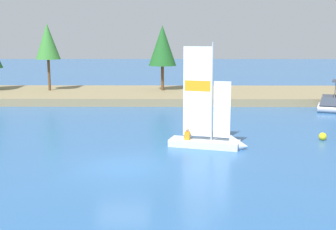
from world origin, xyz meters
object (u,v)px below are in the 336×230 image
at_px(shoreline_tree_midleft, 47,42).
at_px(sailboat, 216,139).
at_px(shoreline_tree_centre, 162,46).
at_px(channel_buoy, 323,136).

bearing_deg(shoreline_tree_midleft, sailboat, -53.91).
xyz_separation_m(shoreline_tree_midleft, shoreline_tree_centre, (11.50, 0.22, -0.40)).
bearing_deg(channel_buoy, shoreline_tree_midleft, 139.11).
distance_m(shoreline_tree_midleft, shoreline_tree_centre, 11.51).
distance_m(shoreline_tree_midleft, channel_buoy, 29.00).
bearing_deg(channel_buoy, sailboat, -164.47).
xyz_separation_m(shoreline_tree_midleft, channel_buoy, (21.55, -18.66, -5.37)).
relative_size(shoreline_tree_centre, channel_buoy, 14.15).
bearing_deg(sailboat, channel_buoy, 31.73).
relative_size(shoreline_tree_midleft, sailboat, 1.08).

